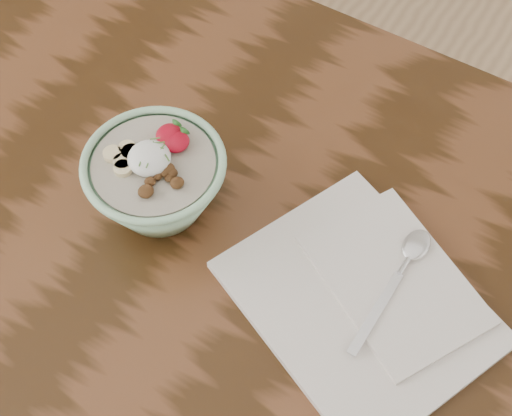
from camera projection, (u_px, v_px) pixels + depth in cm
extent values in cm
cube|color=#361F0D|center=(158.00, 223.00, 91.51)|extent=(160.00, 90.00, 4.00)
cylinder|color=#4C2D19|center=(15.00, 49.00, 160.60)|extent=(7.00, 7.00, 71.00)
cylinder|color=#A1D8AC|center=(162.00, 204.00, 90.02)|extent=(7.55, 7.55, 1.08)
torus|color=#A1D8AC|center=(153.00, 163.00, 82.63)|extent=(17.16, 17.16, 0.99)
cylinder|color=beige|center=(154.00, 166.00, 83.08)|extent=(14.55, 14.55, 0.90)
ellipsoid|color=white|center=(149.00, 158.00, 81.90)|extent=(5.04, 5.04, 2.77)
ellipsoid|color=#AC071C|center=(177.00, 142.00, 83.41)|extent=(2.89, 3.18, 1.59)
cone|color=#286623|center=(183.00, 133.00, 83.76)|extent=(1.40, 1.03, 1.52)
ellipsoid|color=#AC071C|center=(169.00, 135.00, 83.98)|extent=(3.00, 3.30, 1.65)
cone|color=#286623|center=(175.00, 125.00, 84.35)|extent=(1.40, 1.03, 1.52)
cylinder|color=beige|center=(131.00, 153.00, 83.05)|extent=(2.33, 2.33, 0.70)
cylinder|color=beige|center=(113.00, 154.00, 82.96)|extent=(2.24, 2.24, 0.70)
cylinder|color=beige|center=(127.00, 148.00, 83.41)|extent=(2.04, 2.04, 0.70)
cylinder|color=beige|center=(131.00, 153.00, 83.03)|extent=(1.96, 1.96, 0.70)
cylinder|color=beige|center=(123.00, 168.00, 81.83)|extent=(2.18, 2.18, 0.70)
cylinder|color=beige|center=(123.00, 162.00, 82.31)|extent=(2.27, 2.27, 0.70)
ellipsoid|color=#59361A|center=(165.00, 172.00, 81.41)|extent=(1.59, 1.84, 0.93)
ellipsoid|color=#59361A|center=(169.00, 178.00, 81.08)|extent=(1.38, 1.45, 0.67)
ellipsoid|color=#59361A|center=(173.00, 173.00, 81.41)|extent=(1.73, 1.75, 0.93)
ellipsoid|color=#59361A|center=(150.00, 182.00, 80.73)|extent=(1.75, 1.73, 1.07)
ellipsoid|color=#59361A|center=(177.00, 183.00, 80.51)|extent=(2.02, 2.11, 1.30)
ellipsoid|color=#59361A|center=(163.00, 170.00, 81.51)|extent=(1.67, 1.89, 1.28)
ellipsoid|color=#59361A|center=(157.00, 175.00, 81.17)|extent=(1.84, 1.71, 1.05)
ellipsoid|color=#59361A|center=(146.00, 191.00, 79.83)|extent=(2.27, 2.32, 1.08)
ellipsoid|color=#59361A|center=(168.00, 169.00, 81.59)|extent=(2.20, 2.18, 1.13)
cylinder|color=#4D7832|center=(162.00, 148.00, 81.39)|extent=(0.30, 1.46, 0.23)
cylinder|color=#4D7832|center=(151.00, 155.00, 80.85)|extent=(0.24, 1.52, 0.23)
cylinder|color=#4D7832|center=(158.00, 147.00, 81.47)|extent=(1.24, 0.53, 0.22)
cylinder|color=#4D7832|center=(149.00, 155.00, 80.91)|extent=(1.51, 0.82, 0.23)
cylinder|color=#4D7832|center=(145.00, 152.00, 81.07)|extent=(1.10, 0.74, 0.22)
cylinder|color=#4D7832|center=(141.00, 161.00, 80.38)|extent=(0.68, 1.35, 0.23)
cylinder|color=#4D7832|center=(153.00, 145.00, 81.64)|extent=(1.62, 0.33, 0.24)
cylinder|color=#4D7832|center=(155.00, 139.00, 82.16)|extent=(1.01, 0.92, 0.22)
cylinder|color=#4D7832|center=(159.00, 143.00, 81.83)|extent=(1.21, 1.02, 0.23)
cylinder|color=#4D7832|center=(167.00, 158.00, 80.66)|extent=(1.03, 0.69, 0.22)
cylinder|color=#4D7832|center=(148.00, 163.00, 80.29)|extent=(0.64, 1.51, 0.23)
cylinder|color=#4D7832|center=(153.00, 145.00, 81.65)|extent=(0.73, 0.91, 0.21)
cube|color=white|center=(359.00, 302.00, 82.63)|extent=(35.57, 32.61, 1.11)
cube|color=white|center=(394.00, 279.00, 83.30)|extent=(25.38, 22.76, 0.66)
cube|color=silver|center=(376.00, 313.00, 80.40)|extent=(1.34, 11.75, 0.36)
cylinder|color=silver|center=(405.00, 264.00, 83.62)|extent=(0.77, 3.07, 0.71)
ellipsoid|color=silver|center=(416.00, 245.00, 84.85)|extent=(3.21, 4.74, 0.97)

